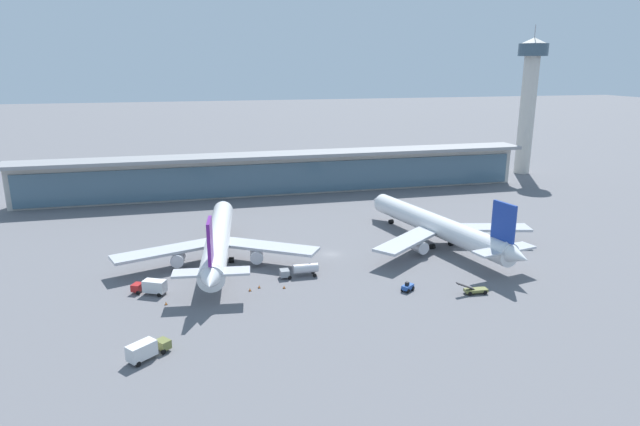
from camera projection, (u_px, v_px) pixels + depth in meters
name	position (u px, v px, depth m)	size (l,w,h in m)	color
ground_plane	(331.00, 254.00, 137.09)	(1200.00, 1200.00, 0.00)	slate
airliner_left_stand	(218.00, 240.00, 131.08)	(47.92, 62.72, 16.70)	white
airliner_centre_stand	(439.00, 226.00, 142.18)	(47.20, 62.26, 16.70)	white
service_truck_near_nose_olive	(475.00, 290.00, 113.36)	(6.88, 2.21, 2.70)	olive
service_truck_under_wing_grey	(301.00, 269.00, 122.17)	(8.63, 2.58, 2.95)	gray
service_truck_mid_apron_olive	(146.00, 349.00, 88.07)	(7.15, 6.34, 3.10)	olive
service_truck_by_tail_red	(151.00, 286.00, 112.94)	(7.54, 5.38, 3.10)	#B21E1E
service_truck_on_taxiway_grey	(501.00, 236.00, 145.93)	(6.01, 7.33, 3.10)	gray
service_truck_at_far_stand_blue	(408.00, 287.00, 114.71)	(3.32, 3.06, 2.05)	#234C9E
terminal_building	(282.00, 172.00, 199.41)	(186.57, 12.80, 15.20)	beige
control_tower	(529.00, 94.00, 230.13)	(12.00, 12.00, 61.74)	beige
safety_cone_alpha	(284.00, 287.00, 116.09)	(0.62, 0.62, 0.70)	orange
safety_cone_bravo	(259.00, 287.00, 116.26)	(0.62, 0.62, 0.70)	orange
safety_cone_charlie	(250.00, 290.00, 114.73)	(0.62, 0.62, 0.70)	orange
safety_cone_delta	(166.00, 303.00, 108.22)	(0.62, 0.62, 0.70)	orange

